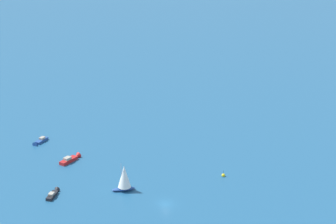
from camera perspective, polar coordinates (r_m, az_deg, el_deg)
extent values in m
plane|color=#1E517A|center=(181.43, -0.21, -8.26)|extent=(2000.00, 2000.00, 0.00)
cube|color=black|center=(187.79, -10.39, -7.41)|extent=(5.61, 3.59, 0.86)
cone|color=black|center=(190.43, -10.00, -6.96)|extent=(1.91, 2.10, 1.72)
cube|color=gray|center=(187.11, -10.45, -7.26)|extent=(2.25, 1.97, 0.64)
cube|color=#23478C|center=(225.13, -11.30, -2.53)|extent=(5.79, 2.72, 0.89)
cone|color=#23478C|center=(222.64, -11.81, -2.84)|extent=(1.71, 2.00, 1.78)
cube|color=gray|center=(225.13, -11.25, -2.31)|extent=(2.17, 1.74, 0.67)
ellipsoid|color=#23478C|center=(188.73, -4.03, -6.92)|extent=(6.50, 6.14, 0.98)
cylinder|color=#B2B2B7|center=(186.60, -4.22, -5.71)|extent=(0.14, 0.14, 8.04)
cone|color=white|center=(186.90, -3.95, -5.79)|extent=(5.43, 5.43, 6.83)
cube|color=#B21E1E|center=(208.27, -8.93, -4.33)|extent=(6.68, 2.21, 1.06)
cone|color=#B21E1E|center=(210.94, -8.18, -3.95)|extent=(1.73, 2.15, 2.13)
cube|color=gray|center=(207.55, -9.04, -4.14)|extent=(2.35, 1.73, 0.80)
sphere|color=yellow|center=(197.26, 5.00, -5.69)|extent=(1.10, 1.10, 1.10)
cylinder|color=black|center=(196.79, 5.00, -5.41)|extent=(0.08, 0.08, 1.00)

